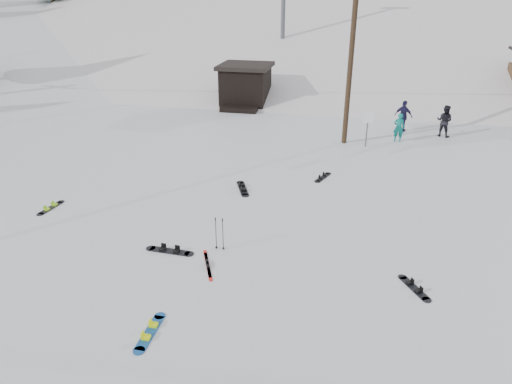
# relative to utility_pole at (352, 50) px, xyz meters

# --- Properties ---
(ground) EXTENTS (200.00, 200.00, 0.00)m
(ground) POSITION_rel_utility_pole_xyz_m (-2.00, -14.00, -4.68)
(ground) COLOR white
(ground) RESTS_ON ground
(ski_slope) EXTENTS (60.00, 85.24, 65.97)m
(ski_slope) POSITION_rel_utility_pole_xyz_m (-2.00, 41.00, -16.68)
(ski_slope) COLOR white
(ski_slope) RESTS_ON ground
(ridge_left) EXTENTS (47.54, 95.03, 58.38)m
(ridge_left) POSITION_rel_utility_pole_xyz_m (-38.00, 34.00, -15.68)
(ridge_left) COLOR white
(ridge_left) RESTS_ON ground
(treeline_left) EXTENTS (20.00, 64.00, 10.00)m
(treeline_left) POSITION_rel_utility_pole_xyz_m (-36.00, 26.00, -4.68)
(treeline_left) COLOR black
(treeline_left) RESTS_ON ground
(treeline_crest) EXTENTS (50.00, 6.00, 10.00)m
(treeline_crest) POSITION_rel_utility_pole_xyz_m (-2.00, 72.00, -4.68)
(treeline_crest) COLOR black
(treeline_crest) RESTS_ON ski_slope
(utility_pole) EXTENTS (2.00, 0.26, 9.00)m
(utility_pole) POSITION_rel_utility_pole_xyz_m (0.00, 0.00, 0.00)
(utility_pole) COLOR #3A2819
(utility_pole) RESTS_ON ground
(trail_sign) EXTENTS (0.50, 0.09, 1.85)m
(trail_sign) POSITION_rel_utility_pole_xyz_m (1.10, -0.42, -3.41)
(trail_sign) COLOR #595B60
(trail_sign) RESTS_ON ground
(lift_hut) EXTENTS (3.40, 4.10, 2.75)m
(lift_hut) POSITION_rel_utility_pole_xyz_m (-7.00, 6.94, -3.32)
(lift_hut) COLOR black
(lift_hut) RESTS_ON ground
(hero_snowboard) EXTENTS (0.29, 1.49, 0.10)m
(hero_snowboard) POSITION_rel_utility_pole_xyz_m (-3.89, -15.61, -4.65)
(hero_snowboard) COLOR #1955A3
(hero_snowboard) RESTS_ON ground
(hero_skis) EXTENTS (0.77, 1.55, 0.09)m
(hero_skis) POSITION_rel_utility_pole_xyz_m (-3.43, -12.56, -4.66)
(hero_skis) COLOR red
(hero_skis) RESTS_ON ground
(ski_poles) EXTENTS (0.30, 0.08, 1.10)m
(ski_poles) POSITION_rel_utility_pole_xyz_m (-3.33, -11.62, -4.12)
(ski_poles) COLOR black
(ski_poles) RESTS_ON ground
(board_scatter_a) EXTENTS (1.59, 0.35, 0.11)m
(board_scatter_a) POSITION_rel_utility_pole_xyz_m (-4.82, -12.08, -4.65)
(board_scatter_a) COLOR black
(board_scatter_a) RESTS_ON ground
(board_scatter_b) EXTENTS (0.82, 1.52, 0.11)m
(board_scatter_b) POSITION_rel_utility_pole_xyz_m (-3.75, -6.97, -4.65)
(board_scatter_b) COLOR black
(board_scatter_b) RESTS_ON ground
(board_scatter_c) EXTENTS (0.37, 1.35, 0.09)m
(board_scatter_c) POSITION_rel_utility_pole_xyz_m (-10.30, -10.19, -4.66)
(board_scatter_c) COLOR black
(board_scatter_c) RESTS_ON ground
(board_scatter_d) EXTENTS (0.80, 1.18, 0.09)m
(board_scatter_d) POSITION_rel_utility_pole_xyz_m (2.42, -12.43, -4.66)
(board_scatter_d) COLOR black
(board_scatter_d) RESTS_ON ground
(board_scatter_f) EXTENTS (0.64, 1.27, 0.09)m
(board_scatter_f) POSITION_rel_utility_pole_xyz_m (-0.68, -5.07, -4.66)
(board_scatter_f) COLOR black
(board_scatter_f) RESTS_ON ground
(skier_teal) EXTENTS (0.56, 0.37, 1.51)m
(skier_teal) POSITION_rel_utility_pole_xyz_m (2.74, 0.84, -3.92)
(skier_teal) COLOR #0B776D
(skier_teal) RESTS_ON ground
(skier_dark) EXTENTS (1.03, 0.95, 1.72)m
(skier_dark) POSITION_rel_utility_pole_xyz_m (5.20, 2.29, -3.82)
(skier_dark) COLOR black
(skier_dark) RESTS_ON ground
(skier_navy) EXTENTS (1.10, 0.81, 1.74)m
(skier_navy) POSITION_rel_utility_pole_xyz_m (3.10, 2.78, -3.81)
(skier_navy) COLOR #1B183D
(skier_navy) RESTS_ON ground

